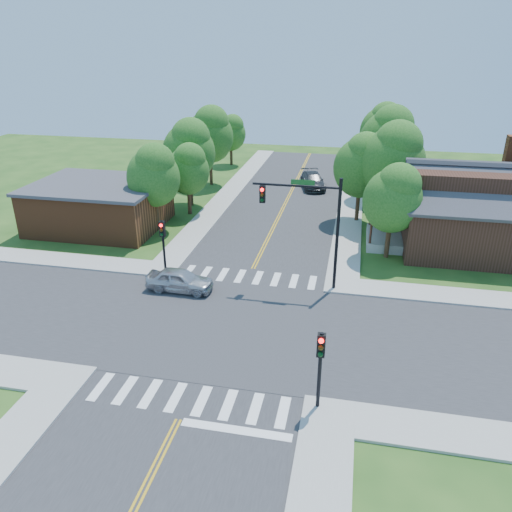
% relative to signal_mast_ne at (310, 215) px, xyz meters
% --- Properties ---
extents(ground, '(100.00, 100.00, 0.00)m').
position_rel_signal_mast_ne_xyz_m(ground, '(-3.91, -5.59, -4.85)').
color(ground, '#224916').
rests_on(ground, ground).
extents(road_ns, '(10.00, 90.00, 0.04)m').
position_rel_signal_mast_ne_xyz_m(road_ns, '(-3.91, -5.59, -4.83)').
color(road_ns, '#2D2D30').
rests_on(road_ns, ground).
extents(road_ew, '(90.00, 10.00, 0.04)m').
position_rel_signal_mast_ne_xyz_m(road_ew, '(-3.91, -5.59, -4.83)').
color(road_ew, '#2D2D30').
rests_on(road_ew, ground).
extents(intersection_patch, '(10.20, 10.20, 0.06)m').
position_rel_signal_mast_ne_xyz_m(intersection_patch, '(-3.91, -5.59, -4.85)').
color(intersection_patch, '#2D2D30').
rests_on(intersection_patch, ground).
extents(sidewalk_ne, '(40.00, 40.00, 0.14)m').
position_rel_signal_mast_ne_xyz_m(sidewalk_ne, '(11.90, 10.23, -4.78)').
color(sidewalk_ne, '#9E9B93').
rests_on(sidewalk_ne, ground).
extents(sidewalk_nw, '(40.00, 40.00, 0.14)m').
position_rel_signal_mast_ne_xyz_m(sidewalk_nw, '(-19.73, 10.23, -4.78)').
color(sidewalk_nw, '#9E9B93').
rests_on(sidewalk_nw, ground).
extents(crosswalk_north, '(8.85, 2.00, 0.01)m').
position_rel_signal_mast_ne_xyz_m(crosswalk_north, '(-3.91, 0.61, -4.80)').
color(crosswalk_north, white).
rests_on(crosswalk_north, ground).
extents(crosswalk_south, '(8.85, 2.00, 0.01)m').
position_rel_signal_mast_ne_xyz_m(crosswalk_south, '(-3.91, -11.79, -4.80)').
color(crosswalk_south, white).
rests_on(crosswalk_south, ground).
extents(centerline, '(0.30, 90.00, 0.01)m').
position_rel_signal_mast_ne_xyz_m(centerline, '(-3.91, -5.59, -4.80)').
color(centerline, gold).
rests_on(centerline, ground).
extents(stop_bar, '(4.60, 0.45, 0.09)m').
position_rel_signal_mast_ne_xyz_m(stop_bar, '(-1.41, -13.19, -4.85)').
color(stop_bar, white).
rests_on(stop_bar, ground).
extents(signal_mast_ne, '(5.30, 0.42, 7.20)m').
position_rel_signal_mast_ne_xyz_m(signal_mast_ne, '(0.00, 0.00, 0.00)').
color(signal_mast_ne, black).
rests_on(signal_mast_ne, ground).
extents(signal_pole_se, '(0.34, 0.42, 3.80)m').
position_rel_signal_mast_ne_xyz_m(signal_pole_se, '(1.69, -11.21, -2.19)').
color(signal_pole_se, black).
rests_on(signal_pole_se, ground).
extents(signal_pole_nw, '(0.34, 0.42, 3.80)m').
position_rel_signal_mast_ne_xyz_m(signal_pole_nw, '(-9.51, -0.01, -2.19)').
color(signal_pole_nw, black).
rests_on(signal_pole_nw, ground).
extents(house_ne, '(13.05, 8.80, 7.11)m').
position_rel_signal_mast_ne_xyz_m(house_ne, '(11.19, 8.65, -1.52)').
color(house_ne, '#311B11').
rests_on(house_ne, ground).
extents(building_nw, '(10.40, 8.40, 3.73)m').
position_rel_signal_mast_ne_xyz_m(building_nw, '(-18.11, 7.61, -2.97)').
color(building_nw, brown).
rests_on(building_nw, ground).
extents(tree_e_a, '(4.09, 3.89, 6.96)m').
position_rel_signal_mast_ne_xyz_m(tree_e_a, '(5.18, 5.85, -0.29)').
color(tree_e_a, '#382314').
rests_on(tree_e_a, ground).
extents(tree_e_b, '(5.20, 4.94, 8.84)m').
position_rel_signal_mast_ne_xyz_m(tree_e_b, '(5.28, 12.18, 0.94)').
color(tree_e_b, '#382314').
rests_on(tree_e_b, ground).
extents(tree_e_c, '(5.32, 5.05, 9.04)m').
position_rel_signal_mast_ne_xyz_m(tree_e_c, '(5.21, 20.28, 1.07)').
color(tree_e_c, '#382314').
rests_on(tree_e_c, ground).
extents(tree_e_d, '(4.87, 4.63, 8.28)m').
position_rel_signal_mast_ne_xyz_m(tree_e_d, '(4.98, 28.88, 0.57)').
color(tree_e_d, '#382314').
rests_on(tree_e_d, ground).
extents(tree_w_a, '(4.24, 4.03, 7.20)m').
position_rel_signal_mast_ne_xyz_m(tree_w_a, '(-13.13, 7.76, -0.13)').
color(tree_w_a, '#382314').
rests_on(tree_w_a, ground).
extents(tree_w_b, '(4.80, 4.56, 8.16)m').
position_rel_signal_mast_ne_xyz_m(tree_w_b, '(-12.45, 14.55, 0.50)').
color(tree_w_b, '#382314').
rests_on(tree_w_b, ground).
extents(tree_w_c, '(4.91, 4.67, 8.35)m').
position_rel_signal_mast_ne_xyz_m(tree_w_c, '(-12.66, 21.89, 0.62)').
color(tree_w_c, '#382314').
rests_on(tree_w_c, ground).
extents(tree_w_d, '(3.62, 3.44, 6.16)m').
position_rel_signal_mast_ne_xyz_m(tree_w_d, '(-12.75, 31.03, -0.82)').
color(tree_w_d, '#382314').
rests_on(tree_w_d, ground).
extents(tree_house, '(4.52, 4.30, 7.69)m').
position_rel_signal_mast_ne_xyz_m(tree_house, '(2.90, 13.11, 0.19)').
color(tree_house, '#382314').
rests_on(tree_house, ground).
extents(tree_bldg, '(3.78, 3.59, 6.43)m').
position_rel_signal_mast_ne_xyz_m(tree_bldg, '(-11.81, 12.14, -0.64)').
color(tree_bldg, '#382314').
rests_on(tree_bldg, ground).
extents(car_silver, '(1.82, 4.25, 1.43)m').
position_rel_signal_mast_ne_xyz_m(car_silver, '(-7.73, -2.09, -4.13)').
color(car_silver, '#B4B6BC').
rests_on(car_silver, ground).
extents(car_dgrey, '(4.73, 6.34, 1.53)m').
position_rel_signal_mast_ne_xyz_m(car_dgrey, '(-1.90, 22.66, -4.08)').
color(car_dgrey, '#2C2E31').
rests_on(car_dgrey, ground).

